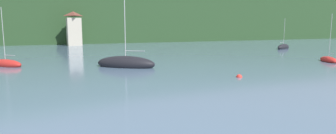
{
  "coord_description": "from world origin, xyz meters",
  "views": [
    {
      "loc": [
        -7.97,
        34.03,
        4.84
      ],
      "look_at": [
        0.0,
        51.85,
        2.11
      ],
      "focal_mm": 29.62,
      "sensor_mm": 36.0,
      "label": 1
    }
  ],
  "objects_px": {
    "sailboat_far_4": "(283,47)",
    "sailboat_far_0": "(126,64)",
    "mooring_buoy_near": "(239,77)",
    "sailboat_mid_5": "(329,60)",
    "sailboat_far_1": "(6,64)",
    "shore_building_eastcentral": "(74,29)"
  },
  "relations": [
    {
      "from": "shore_building_eastcentral",
      "to": "sailboat_far_4",
      "type": "xyz_separation_m",
      "value": [
        44.06,
        -34.6,
        -4.29
      ]
    },
    {
      "from": "sailboat_far_0",
      "to": "sailboat_mid_5",
      "type": "bearing_deg",
      "value": -152.79
    },
    {
      "from": "sailboat_mid_5",
      "to": "mooring_buoy_near",
      "type": "xyz_separation_m",
      "value": [
        -20.41,
        -5.29,
        -0.24
      ]
    },
    {
      "from": "sailboat_far_0",
      "to": "sailboat_mid_5",
      "type": "distance_m",
      "value": 29.5
    },
    {
      "from": "shore_building_eastcentral",
      "to": "sailboat_far_0",
      "type": "bearing_deg",
      "value": -88.53
    },
    {
      "from": "sailboat_far_0",
      "to": "mooring_buoy_near",
      "type": "distance_m",
      "value": 14.45
    },
    {
      "from": "sailboat_far_0",
      "to": "mooring_buoy_near",
      "type": "bearing_deg",
      "value": 165.27
    },
    {
      "from": "shore_building_eastcentral",
      "to": "mooring_buoy_near",
      "type": "xyz_separation_m",
      "value": [
        9.64,
        -61.62,
        -4.65
      ]
    },
    {
      "from": "shore_building_eastcentral",
      "to": "sailboat_far_0",
      "type": "height_order",
      "value": "sailboat_far_0"
    },
    {
      "from": "sailboat_far_4",
      "to": "mooring_buoy_near",
      "type": "xyz_separation_m",
      "value": [
        -34.42,
        -27.02,
        -0.37
      ]
    },
    {
      "from": "sailboat_far_1",
      "to": "sailboat_far_4",
      "type": "height_order",
      "value": "sailboat_far_1"
    },
    {
      "from": "sailboat_mid_5",
      "to": "mooring_buoy_near",
      "type": "bearing_deg",
      "value": 137.75
    },
    {
      "from": "mooring_buoy_near",
      "to": "sailboat_far_4",
      "type": "bearing_deg",
      "value": 38.13
    },
    {
      "from": "sailboat_far_4",
      "to": "sailboat_mid_5",
      "type": "xyz_separation_m",
      "value": [
        -14.01,
        -21.73,
        -0.13
      ]
    },
    {
      "from": "sailboat_far_4",
      "to": "sailboat_far_0",
      "type": "bearing_deg",
      "value": 177.14
    },
    {
      "from": "shore_building_eastcentral",
      "to": "mooring_buoy_near",
      "type": "height_order",
      "value": "shore_building_eastcentral"
    },
    {
      "from": "shore_building_eastcentral",
      "to": "mooring_buoy_near",
      "type": "distance_m",
      "value": 62.54
    },
    {
      "from": "mooring_buoy_near",
      "to": "sailboat_far_0",
      "type": "bearing_deg",
      "value": 125.35
    },
    {
      "from": "sailboat_far_0",
      "to": "sailboat_far_1",
      "type": "relative_size",
      "value": 1.35
    },
    {
      "from": "sailboat_far_0",
      "to": "sailboat_far_1",
      "type": "distance_m",
      "value": 15.58
    },
    {
      "from": "sailboat_far_0",
      "to": "mooring_buoy_near",
      "type": "xyz_separation_m",
      "value": [
        8.36,
        -11.78,
        -0.45
      ]
    },
    {
      "from": "sailboat_mid_5",
      "to": "sailboat_far_4",
      "type": "bearing_deg",
      "value": 0.42
    }
  ]
}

